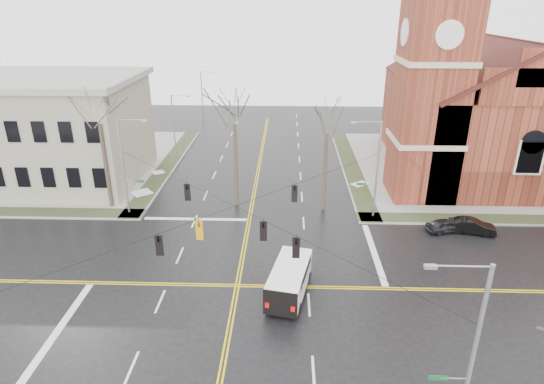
{
  "coord_description": "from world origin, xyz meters",
  "views": [
    {
      "loc": [
        3.39,
        -26.99,
        18.63
      ],
      "look_at": [
        2.26,
        6.0,
        4.72
      ],
      "focal_mm": 30.0,
      "sensor_mm": 36.0,
      "label": 1
    }
  ],
  "objects_px": {
    "parked_car_b": "(472,226)",
    "tree_ne": "(327,129)",
    "streetlight_north_b": "(203,94)",
    "tree_nw_near": "(234,118)",
    "signal_pole_ne": "(375,167)",
    "signal_pole_se": "(470,349)",
    "streetlight_north_a": "(175,124)",
    "tree_nw_far": "(99,118)",
    "signal_pole_nw": "(125,164)",
    "parked_car_a": "(446,226)",
    "church": "(478,99)",
    "cargo_van": "(290,277)"
  },
  "relations": [
    {
      "from": "signal_pole_se",
      "to": "streetlight_north_b",
      "type": "xyz_separation_m",
      "value": [
        -21.97,
        59.5,
        -0.48
      ]
    },
    {
      "from": "signal_pole_ne",
      "to": "tree_nw_far",
      "type": "relative_size",
      "value": 0.74
    },
    {
      "from": "streetlight_north_b",
      "to": "signal_pole_ne",
      "type": "bearing_deg",
      "value": -58.95
    },
    {
      "from": "tree_nw_near",
      "to": "parked_car_b",
      "type": "bearing_deg",
      "value": -13.7
    },
    {
      "from": "church",
      "to": "signal_pole_nw",
      "type": "relative_size",
      "value": 3.06
    },
    {
      "from": "streetlight_north_b",
      "to": "tree_nw_near",
      "type": "height_order",
      "value": "tree_nw_near"
    },
    {
      "from": "signal_pole_nw",
      "to": "parked_car_b",
      "type": "distance_m",
      "value": 31.28
    },
    {
      "from": "streetlight_north_b",
      "to": "tree_ne",
      "type": "distance_m",
      "value": 39.32
    },
    {
      "from": "signal_pole_ne",
      "to": "tree_nw_near",
      "type": "xyz_separation_m",
      "value": [
        -12.79,
        2.27,
        3.75
      ]
    },
    {
      "from": "streetlight_north_a",
      "to": "cargo_van",
      "type": "relative_size",
      "value": 1.33
    },
    {
      "from": "streetlight_north_b",
      "to": "tree_nw_near",
      "type": "distance_m",
      "value": 35.69
    },
    {
      "from": "tree_ne",
      "to": "signal_pole_nw",
      "type": "bearing_deg",
      "value": -175.23
    },
    {
      "from": "parked_car_a",
      "to": "tree_nw_near",
      "type": "bearing_deg",
      "value": 61.45
    },
    {
      "from": "cargo_van",
      "to": "signal_pole_ne",
      "type": "bearing_deg",
      "value": 70.1
    },
    {
      "from": "signal_pole_se",
      "to": "cargo_van",
      "type": "bearing_deg",
      "value": 125.17
    },
    {
      "from": "signal_pole_se",
      "to": "tree_nw_far",
      "type": "distance_m",
      "value": 35.11
    },
    {
      "from": "tree_nw_near",
      "to": "streetlight_north_a",
      "type": "bearing_deg",
      "value": 122.85
    },
    {
      "from": "parked_car_b",
      "to": "tree_ne",
      "type": "height_order",
      "value": "tree_ne"
    },
    {
      "from": "signal_pole_ne",
      "to": "streetlight_north_b",
      "type": "bearing_deg",
      "value": 121.05
    },
    {
      "from": "signal_pole_se",
      "to": "parked_car_b",
      "type": "xyz_separation_m",
      "value": [
        8.21,
        20.16,
        -4.31
      ]
    },
    {
      "from": "parked_car_a",
      "to": "tree_nw_near",
      "type": "xyz_separation_m",
      "value": [
        -18.8,
        4.98,
        8.11
      ]
    },
    {
      "from": "signal_pole_ne",
      "to": "parked_car_b",
      "type": "relative_size",
      "value": 2.32
    },
    {
      "from": "signal_pole_ne",
      "to": "signal_pole_se",
      "type": "bearing_deg",
      "value": -90.0
    },
    {
      "from": "streetlight_north_a",
      "to": "tree_nw_far",
      "type": "relative_size",
      "value": 0.65
    },
    {
      "from": "church",
      "to": "tree_ne",
      "type": "relative_size",
      "value": 2.49
    },
    {
      "from": "signal_pole_ne",
      "to": "parked_car_a",
      "type": "relative_size",
      "value": 2.59
    },
    {
      "from": "signal_pole_se",
      "to": "streetlight_north_a",
      "type": "distance_m",
      "value": 45.2
    },
    {
      "from": "parked_car_b",
      "to": "tree_nw_far",
      "type": "relative_size",
      "value": 0.32
    },
    {
      "from": "parked_car_b",
      "to": "tree_ne",
      "type": "relative_size",
      "value": 0.35
    },
    {
      "from": "signal_pole_se",
      "to": "parked_car_a",
      "type": "bearing_deg",
      "value": 73.51
    },
    {
      "from": "church",
      "to": "tree_nw_near",
      "type": "bearing_deg",
      "value": -157.23
    },
    {
      "from": "parked_car_a",
      "to": "tree_ne",
      "type": "height_order",
      "value": "tree_ne"
    },
    {
      "from": "church",
      "to": "tree_ne",
      "type": "distance_m",
      "value": 21.33
    },
    {
      "from": "church",
      "to": "cargo_van",
      "type": "relative_size",
      "value": 4.56
    },
    {
      "from": "church",
      "to": "streetlight_north_a",
      "type": "distance_m",
      "value": 35.78
    },
    {
      "from": "signal_pole_nw",
      "to": "streetlight_north_b",
      "type": "xyz_separation_m",
      "value": [
        0.67,
        36.5,
        -0.48
      ]
    },
    {
      "from": "cargo_van",
      "to": "parked_car_b",
      "type": "bearing_deg",
      "value": 42.65
    },
    {
      "from": "church",
      "to": "tree_nw_far",
      "type": "relative_size",
      "value": 2.25
    },
    {
      "from": "parked_car_b",
      "to": "streetlight_north_a",
      "type": "bearing_deg",
      "value": 71.13
    },
    {
      "from": "signal_pole_ne",
      "to": "signal_pole_nw",
      "type": "bearing_deg",
      "value": 180.0
    },
    {
      "from": "signal_pole_ne",
      "to": "tree_nw_far",
      "type": "distance_m",
      "value": 25.32
    },
    {
      "from": "parked_car_a",
      "to": "signal_pole_nw",
      "type": "bearing_deg",
      "value": 70.89
    },
    {
      "from": "church",
      "to": "tree_ne",
      "type": "xyz_separation_m",
      "value": [
        -17.79,
        -11.75,
        -0.43
      ]
    },
    {
      "from": "signal_pole_nw",
      "to": "tree_nw_far",
      "type": "xyz_separation_m",
      "value": [
        -2.34,
        1.35,
        3.9
      ]
    },
    {
      "from": "signal_pole_nw",
      "to": "parked_car_a",
      "type": "xyz_separation_m",
      "value": [
        28.65,
        -2.71,
        -4.36
      ]
    },
    {
      "from": "streetlight_north_b",
      "to": "parked_car_b",
      "type": "xyz_separation_m",
      "value": [
        30.18,
        -39.34,
        -3.83
      ]
    },
    {
      "from": "parked_car_b",
      "to": "church",
      "type": "bearing_deg",
      "value": -4.21
    },
    {
      "from": "signal_pole_se",
      "to": "tree_nw_far",
      "type": "bearing_deg",
      "value": 135.74
    },
    {
      "from": "signal_pole_nw",
      "to": "cargo_van",
      "type": "relative_size",
      "value": 1.49
    },
    {
      "from": "church",
      "to": "streetlight_north_a",
      "type": "relative_size",
      "value": 3.44
    }
  ]
}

